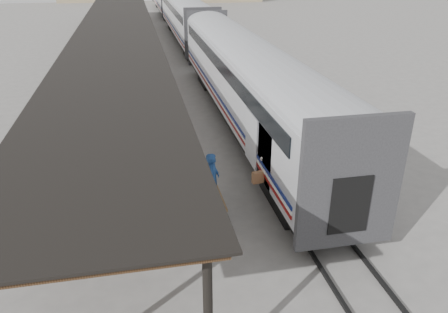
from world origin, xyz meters
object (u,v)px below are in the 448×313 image
(baggage_cart, at_px, (203,199))
(luggage_tug, at_px, (133,70))
(pedestrian, at_px, (147,97))
(porter, at_px, (213,179))

(baggage_cart, xyz_separation_m, luggage_tug, (-2.10, 19.66, -0.01))
(luggage_tug, bearing_deg, baggage_cart, -93.80)
(pedestrian, bearing_deg, luggage_tug, -60.32)
(porter, relative_size, pedestrian, 0.97)
(baggage_cart, distance_m, pedestrian, 11.72)
(porter, bearing_deg, pedestrian, 27.26)
(baggage_cart, height_order, luggage_tug, luggage_tug)
(baggage_cart, relative_size, luggage_tug, 1.42)
(porter, bearing_deg, baggage_cart, 40.65)
(luggage_tug, distance_m, porter, 20.48)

